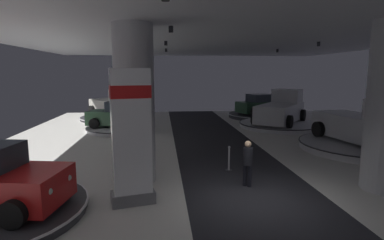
{
  "coord_description": "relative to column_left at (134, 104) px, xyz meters",
  "views": [
    {
      "loc": [
        -2.88,
        -8.71,
        3.85
      ],
      "look_at": [
        -1.32,
        7.16,
        1.4
      ],
      "focal_mm": 28.92,
      "sensor_mm": 36.0,
      "label": 1
    }
  ],
  "objects": [
    {
      "name": "display_platform_deep_right",
      "position": [
        9.51,
        15.0,
        -2.57
      ],
      "size": [
        5.65,
        5.65,
        0.33
      ],
      "color": "#333338",
      "rests_on": "ground"
    },
    {
      "name": "pickup_truck_deep_left",
      "position": [
        -2.78,
        15.01,
        -1.59
      ],
      "size": [
        4.84,
        5.51,
        2.3
      ],
      "color": "silver",
      "rests_on": "display_platform_deep_left"
    },
    {
      "name": "pickup_truck_mid_right",
      "position": [
        10.99,
        3.08,
        -1.46
      ],
      "size": [
        3.29,
        5.56,
        2.3
      ],
      "color": "silver",
      "rests_on": "display_platform_mid_right"
    },
    {
      "name": "visitor_walking_near",
      "position": [
        3.82,
        -1.01,
        -1.84
      ],
      "size": [
        0.32,
        0.32,
        1.59
      ],
      "color": "black",
      "rests_on": "ground"
    },
    {
      "name": "display_platform_far_right",
      "position": [
        9.3,
        10.13,
        -2.57
      ],
      "size": [
        5.68,
        5.68,
        0.31
      ],
      "color": "silver",
      "rests_on": "ground"
    },
    {
      "name": "display_platform_far_left",
      "position": [
        -1.8,
        9.91,
        -2.6
      ],
      "size": [
        4.56,
        4.56,
        0.27
      ],
      "color": "silver",
      "rests_on": "ground"
    },
    {
      "name": "ceiling_with_spotlights",
      "position": [
        3.83,
        -2.17,
        2.8
      ],
      "size": [
        24.0,
        44.0,
        0.39
      ],
      "color": "silver"
    },
    {
      "name": "display_platform_deep_left",
      "position": [
        -2.97,
        15.27,
        -2.62
      ],
      "size": [
        5.68,
        5.68,
        0.23
      ],
      "color": "#333338",
      "rests_on": "ground"
    },
    {
      "name": "display_car_far_left",
      "position": [
        -1.76,
        9.91,
        -1.71
      ],
      "size": [
        4.46,
        2.85,
        1.71
      ],
      "color": "#2D5638",
      "rests_on": "display_platform_far_left"
    },
    {
      "name": "display_car_deep_right",
      "position": [
        9.48,
        14.99,
        -1.65
      ],
      "size": [
        4.56,
        3.27,
        1.71
      ],
      "color": "#2D5638",
      "rests_on": "display_platform_deep_right"
    },
    {
      "name": "stanchion_c",
      "position": [
        3.56,
        0.7,
        -2.38
      ],
      "size": [
        0.28,
        0.28,
        1.01
      ],
      "color": "#333338",
      "rests_on": "ground"
    },
    {
      "name": "pickup_truck_far_right",
      "position": [
        9.5,
        10.39,
        -1.5
      ],
      "size": [
        4.9,
        5.48,
        2.3
      ],
      "color": "silver",
      "rests_on": "display_platform_far_right"
    },
    {
      "name": "column_left",
      "position": [
        0.0,
        0.0,
        0.0
      ],
      "size": [
        1.39,
        1.39,
        5.5
      ],
      "color": "#ADADB2",
      "rests_on": "ground"
    },
    {
      "name": "ground",
      "position": [
        3.83,
        -2.17,
        -2.77
      ],
      "size": [
        24.0,
        44.0,
        0.06
      ],
      "color": "silver"
    },
    {
      "name": "display_platform_mid_right",
      "position": [
        10.95,
        3.4,
        -2.55
      ],
      "size": [
        6.03,
        6.03,
        0.35
      ],
      "color": "#B7B7BC",
      "rests_on": "ground"
    },
    {
      "name": "brand_sign_pylon",
      "position": [
        0.06,
        -1.99,
        -0.7
      ],
      "size": [
        1.38,
        0.92,
        3.97
      ],
      "color": "slate",
      "rests_on": "ground"
    }
  ]
}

